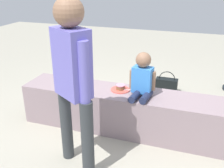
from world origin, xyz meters
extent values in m
plane|color=#A39E8C|center=(0.00, 0.00, 0.00)|extent=(12.00, 12.00, 0.00)
cube|color=gray|center=(0.00, 0.00, 0.24)|extent=(2.35, 0.47, 0.48)
cylinder|color=#1F2644|center=(0.18, -0.13, 0.52)|extent=(0.11, 0.25, 0.08)
cylinder|color=#1F2644|center=(0.30, -0.12, 0.52)|extent=(0.11, 0.25, 0.08)
cube|color=#3B86E0|center=(0.23, -0.01, 0.66)|extent=(0.22, 0.16, 0.28)
sphere|color=#8C664C|center=(0.23, -0.01, 0.89)|extent=(0.16, 0.16, 0.16)
cylinder|color=#8C664C|center=(0.11, -0.03, 0.66)|extent=(0.05, 0.05, 0.21)
cylinder|color=#8C664C|center=(0.34, 0.00, 0.66)|extent=(0.05, 0.05, 0.21)
cylinder|color=#313538|center=(-0.06, -0.84, 0.38)|extent=(0.11, 0.11, 0.75)
cylinder|color=#313538|center=(-0.36, -0.66, 0.38)|extent=(0.11, 0.11, 0.75)
cube|color=#6862C0|center=(-0.21, -0.75, 1.04)|extent=(0.37, 0.33, 0.57)
sphere|color=#8C664C|center=(-0.21, -0.75, 1.44)|extent=(0.24, 0.24, 0.24)
cylinder|color=#6862C0|center=(-0.07, -0.84, 0.98)|extent=(0.09, 0.09, 0.54)
cylinder|color=#6862C0|center=(-0.36, -0.67, 0.98)|extent=(0.09, 0.09, 0.54)
cylinder|color=#E0594C|center=(-0.03, 0.04, 0.49)|extent=(0.22, 0.22, 0.01)
cylinder|color=brown|center=(-0.03, 0.04, 0.52)|extent=(0.10, 0.10, 0.04)
cylinder|color=pink|center=(-0.03, 0.04, 0.54)|extent=(0.10, 0.10, 0.01)
cube|color=silver|center=(0.03, 0.03, 0.50)|extent=(0.11, 0.04, 0.00)
cube|color=#59C6B2|center=(-0.95, 0.70, 0.15)|extent=(0.19, 0.12, 0.31)
torus|color=white|center=(-0.99, 0.70, 0.31)|extent=(0.08, 0.01, 0.08)
torus|color=white|center=(-0.91, 0.70, 0.31)|extent=(0.08, 0.01, 0.08)
cylinder|color=silver|center=(-0.11, 1.05, 0.08)|extent=(0.07, 0.07, 0.15)
cone|color=silver|center=(-0.11, 1.05, 0.16)|extent=(0.06, 0.06, 0.03)
cylinder|color=#268C3F|center=(-0.11, 1.05, 0.18)|extent=(0.03, 0.03, 0.02)
cylinder|color=red|center=(0.72, 0.74, 0.05)|extent=(0.07, 0.07, 0.10)
cube|color=black|center=(0.36, 1.20, 0.11)|extent=(0.33, 0.14, 0.23)
torus|color=black|center=(0.36, 1.20, 0.23)|extent=(0.24, 0.01, 0.24)
cube|color=brown|center=(-0.29, 0.50, 0.10)|extent=(0.32, 0.11, 0.19)
torus|color=brown|center=(-0.29, 0.50, 0.19)|extent=(0.24, 0.01, 0.24)
camera|label=1|loc=(0.74, -2.54, 1.70)|focal=41.34mm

